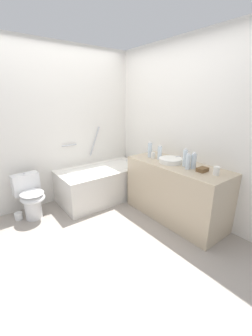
% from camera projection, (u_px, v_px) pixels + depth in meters
% --- Properties ---
extents(ground_plane, '(3.81, 3.81, 0.00)m').
position_uv_depth(ground_plane, '(100.00, 233.00, 2.78)').
color(ground_plane, '#9E9389').
extents(wall_back_tiled, '(3.21, 0.10, 2.54)m').
position_uv_depth(wall_back_tiled, '(55.00, 127.00, 3.40)').
color(wall_back_tiled, white).
rests_on(wall_back_tiled, ground_plane).
extents(wall_right_mirror, '(0.10, 2.99, 2.54)m').
position_uv_depth(wall_right_mirror, '(178.00, 129.00, 3.22)').
color(wall_right_mirror, white).
rests_on(wall_right_mirror, ground_plane).
extents(bathtub, '(1.51, 0.80, 1.23)m').
position_uv_depth(bathtub, '(103.00, 182.00, 3.71)').
color(bathtub, silver).
rests_on(bathtub, ground_plane).
extents(toilet, '(0.40, 0.53, 0.67)m').
position_uv_depth(toilet, '(31.00, 196.00, 3.07)').
color(toilet, white).
rests_on(toilet, ground_plane).
extents(vanity_counter, '(0.60, 1.50, 0.84)m').
position_uv_depth(vanity_counter, '(175.00, 191.00, 3.05)').
color(vanity_counter, tan).
rests_on(vanity_counter, ground_plane).
extents(sink_basin, '(0.33, 0.33, 0.07)m').
position_uv_depth(sink_basin, '(171.00, 160.00, 2.98)').
color(sink_basin, white).
rests_on(sink_basin, vanity_counter).
extents(sink_faucet, '(0.12, 0.15, 0.07)m').
position_uv_depth(sink_faucet, '(180.00, 158.00, 3.09)').
color(sink_faucet, '#B0B0B5').
rests_on(sink_faucet, vanity_counter).
extents(water_bottle_0, '(0.07, 0.07, 0.22)m').
position_uv_depth(water_bottle_0, '(194.00, 161.00, 2.70)').
color(water_bottle_0, silver).
rests_on(water_bottle_0, vanity_counter).
extents(water_bottle_1, '(0.06, 0.06, 0.25)m').
position_uv_depth(water_bottle_1, '(185.00, 158.00, 2.80)').
color(water_bottle_1, silver).
rests_on(water_bottle_1, vanity_counter).
extents(water_bottle_2, '(0.06, 0.06, 0.24)m').
position_uv_depth(water_bottle_2, '(150.00, 150.00, 3.24)').
color(water_bottle_2, silver).
rests_on(water_bottle_2, vanity_counter).
extents(water_bottle_3, '(0.06, 0.06, 0.21)m').
position_uv_depth(water_bottle_3, '(188.00, 162.00, 2.68)').
color(water_bottle_3, silver).
rests_on(water_bottle_3, vanity_counter).
extents(water_bottle_4, '(0.06, 0.06, 0.22)m').
position_uv_depth(water_bottle_4, '(160.00, 153.00, 3.13)').
color(water_bottle_4, silver).
rests_on(water_bottle_4, vanity_counter).
extents(drinking_glass_0, '(0.06, 0.06, 0.09)m').
position_uv_depth(drinking_glass_0, '(153.00, 155.00, 3.20)').
color(drinking_glass_0, white).
rests_on(drinking_glass_0, vanity_counter).
extents(drinking_glass_1, '(0.07, 0.07, 0.10)m').
position_uv_depth(drinking_glass_1, '(216.00, 171.00, 2.48)').
color(drinking_glass_1, white).
rests_on(drinking_glass_1, vanity_counter).
extents(amenity_basket, '(0.14, 0.10, 0.05)m').
position_uv_depth(amenity_basket, '(202.00, 170.00, 2.61)').
color(amenity_basket, brown).
rests_on(amenity_basket, vanity_counter).
extents(toilet_paper_roll, '(0.11, 0.11, 0.10)m').
position_uv_depth(toilet_paper_roll, '(19.00, 216.00, 3.09)').
color(toilet_paper_roll, white).
rests_on(toilet_paper_roll, ground_plane).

